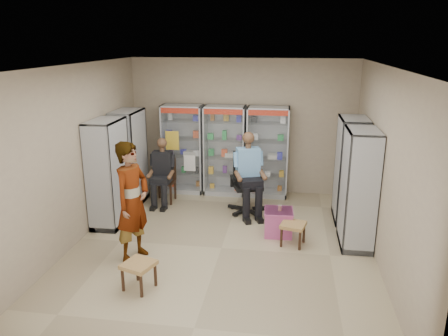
# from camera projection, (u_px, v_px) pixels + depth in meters

# --- Properties ---
(floor) EXTENTS (6.00, 6.00, 0.00)m
(floor) POSITION_uv_depth(u_px,v_px,m) (221.00, 248.00, 7.37)
(floor) COLOR tan
(floor) RESTS_ON ground
(room_shell) EXTENTS (5.02, 6.02, 3.01)m
(room_shell) POSITION_uv_depth(u_px,v_px,m) (221.00, 134.00, 6.81)
(room_shell) COLOR tan
(room_shell) RESTS_ON ground
(cabinet_back_left) EXTENTS (0.90, 0.50, 2.00)m
(cabinet_back_left) POSITION_uv_depth(u_px,v_px,m) (183.00, 149.00, 9.86)
(cabinet_back_left) COLOR #B0B2B8
(cabinet_back_left) RESTS_ON floor
(cabinet_back_mid) EXTENTS (0.90, 0.50, 2.00)m
(cabinet_back_mid) POSITION_uv_depth(u_px,v_px,m) (225.00, 151.00, 9.72)
(cabinet_back_mid) COLOR silver
(cabinet_back_mid) RESTS_ON floor
(cabinet_back_right) EXTENTS (0.90, 0.50, 2.00)m
(cabinet_back_right) POSITION_uv_depth(u_px,v_px,m) (267.00, 152.00, 9.58)
(cabinet_back_right) COLOR #B0B3B8
(cabinet_back_right) RESTS_ON floor
(cabinet_right_far) EXTENTS (0.90, 0.50, 2.00)m
(cabinet_right_far) POSITION_uv_depth(u_px,v_px,m) (350.00, 170.00, 8.28)
(cabinet_right_far) COLOR #B9BDC1
(cabinet_right_far) RESTS_ON floor
(cabinet_right_near) EXTENTS (0.90, 0.50, 2.00)m
(cabinet_right_near) POSITION_uv_depth(u_px,v_px,m) (359.00, 189.00, 7.24)
(cabinet_right_near) COLOR #B1B4B9
(cabinet_right_near) RESTS_ON floor
(cabinet_left_far) EXTENTS (0.90, 0.50, 2.00)m
(cabinet_left_far) POSITION_uv_depth(u_px,v_px,m) (129.00, 158.00, 9.11)
(cabinet_left_far) COLOR silver
(cabinet_left_far) RESTS_ON floor
(cabinet_left_near) EXTENTS (0.90, 0.50, 2.00)m
(cabinet_left_near) POSITION_uv_depth(u_px,v_px,m) (108.00, 174.00, 8.06)
(cabinet_left_near) COLOR silver
(cabinet_left_near) RESTS_ON floor
(wooden_chair) EXTENTS (0.42, 0.42, 0.94)m
(wooden_chair) POSITION_uv_depth(u_px,v_px,m) (164.00, 181.00, 9.35)
(wooden_chair) COLOR black
(wooden_chair) RESTS_ON floor
(seated_customer) EXTENTS (0.44, 0.60, 1.34)m
(seated_customer) POSITION_uv_depth(u_px,v_px,m) (163.00, 173.00, 9.25)
(seated_customer) COLOR black
(seated_customer) RESTS_ON floor
(office_chair) EXTENTS (0.86, 0.86, 1.23)m
(office_chair) POSITION_uv_depth(u_px,v_px,m) (248.00, 183.00, 8.76)
(office_chair) COLOR black
(office_chair) RESTS_ON floor
(seated_shopkeeper) EXTENTS (0.72, 0.85, 1.57)m
(seated_shopkeeper) POSITION_uv_depth(u_px,v_px,m) (248.00, 176.00, 8.66)
(seated_shopkeeper) COLOR #70A3DE
(seated_shopkeeper) RESTS_ON floor
(pink_trunk) EXTENTS (0.51, 0.49, 0.47)m
(pink_trunk) POSITION_uv_depth(u_px,v_px,m) (278.00, 222.00, 7.82)
(pink_trunk) COLOR #C44E9A
(pink_trunk) RESTS_ON floor
(tea_glass) EXTENTS (0.07, 0.07, 0.10)m
(tea_glass) POSITION_uv_depth(u_px,v_px,m) (280.00, 208.00, 7.72)
(tea_glass) COLOR #582A07
(tea_glass) RESTS_ON pink_trunk
(woven_stool_a) EXTENTS (0.48, 0.48, 0.39)m
(woven_stool_a) POSITION_uv_depth(u_px,v_px,m) (293.00, 234.00, 7.44)
(woven_stool_a) COLOR #B5884C
(woven_stool_a) RESTS_ON floor
(woven_stool_b) EXTENTS (0.51, 0.51, 0.40)m
(woven_stool_b) POSITION_uv_depth(u_px,v_px,m) (139.00, 276.00, 6.12)
(woven_stool_b) COLOR #AE7949
(woven_stool_b) RESTS_ON floor
(standing_man) EXTENTS (0.65, 0.80, 1.92)m
(standing_man) POSITION_uv_depth(u_px,v_px,m) (132.00, 202.00, 6.78)
(standing_man) COLOR gray
(standing_man) RESTS_ON floor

